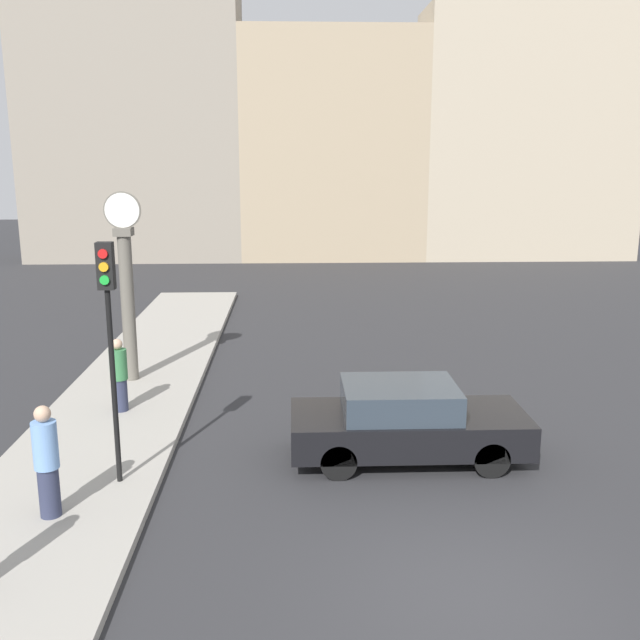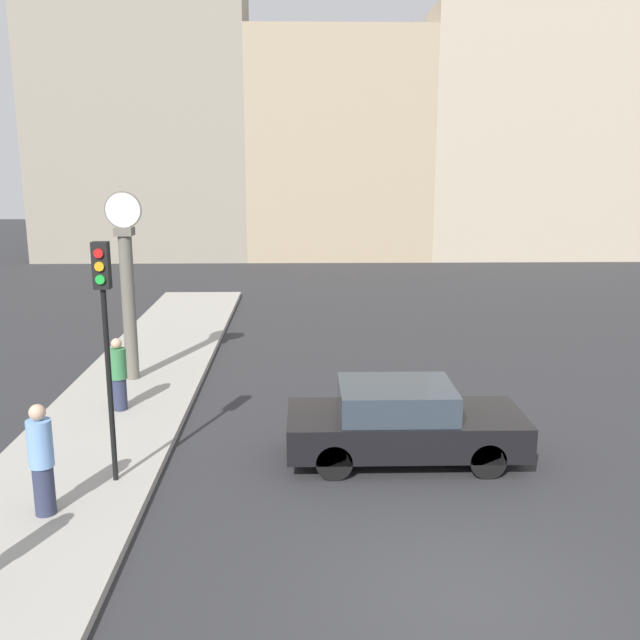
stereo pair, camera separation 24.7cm
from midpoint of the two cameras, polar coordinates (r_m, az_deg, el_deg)
ground_plane at (r=10.08m, az=12.04°, el=-20.72°), size 120.00×120.00×0.00m
sidewalk_corner at (r=18.85m, az=-13.60°, el=-4.39°), size 3.10×22.88×0.15m
building_row at (r=40.99m, az=0.17°, el=15.46°), size 33.55×5.00×17.54m
sedan_car at (r=13.49m, az=7.15°, el=-8.12°), size 4.37×1.86×1.46m
traffic_light_near at (r=12.04m, az=-16.29°, el=0.47°), size 0.26×0.24×4.08m
street_clock at (r=17.95m, az=-14.75°, el=2.38°), size 0.88×0.42×4.62m
pedestrian_green_hoodie at (r=16.06m, az=-15.41°, el=-4.23°), size 0.37×0.37×1.61m
pedestrian_blue_stripe at (r=11.79m, az=-20.82°, el=-10.41°), size 0.37×0.37×1.78m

